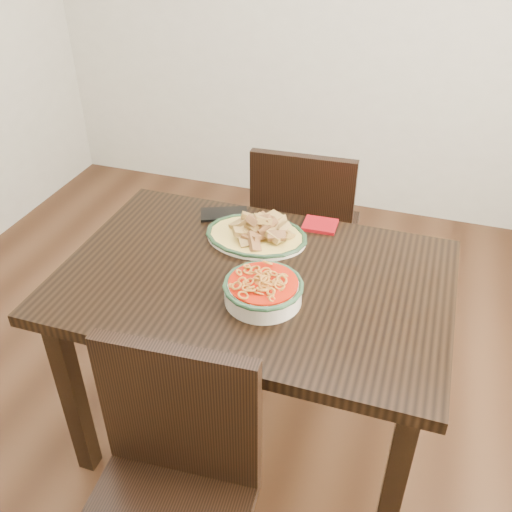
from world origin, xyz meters
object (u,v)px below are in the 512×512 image
(dining_table, at_px, (254,300))
(noodle_bowl, at_px, (263,288))
(chair_near, at_px, (169,489))
(smartphone, at_px, (224,214))
(chair_far, at_px, (304,228))
(fish_plate, at_px, (256,228))

(dining_table, distance_m, noodle_bowl, 0.19)
(chair_near, distance_m, noodle_bowl, 0.59)
(dining_table, height_order, smartphone, smartphone)
(chair_far, bearing_deg, fish_plate, 81.39)
(fish_plate, relative_size, smartphone, 2.04)
(noodle_bowl, relative_size, smartphone, 1.40)
(chair_near, bearing_deg, chair_far, 85.42)
(dining_table, relative_size, noodle_bowl, 5.10)
(dining_table, relative_size, chair_near, 1.36)
(fish_plate, distance_m, noodle_bowl, 0.33)
(chair_near, xyz_separation_m, smartphone, (-0.20, 0.93, 0.26))
(noodle_bowl, distance_m, smartphone, 0.51)
(chair_far, xyz_separation_m, noodle_bowl, (0.07, -0.82, 0.29))
(noodle_bowl, bearing_deg, dining_table, 120.90)
(dining_table, height_order, fish_plate, fish_plate)
(chair_far, distance_m, chair_near, 1.33)
(dining_table, xyz_separation_m, chair_far, (-0.01, 0.71, -0.15))
(fish_plate, height_order, noodle_bowl, fish_plate)
(chair_far, height_order, smartphone, chair_far)
(fish_plate, xyz_separation_m, smartphone, (-0.16, 0.11, -0.04))
(smartphone, bearing_deg, fish_plate, -57.92)
(dining_table, height_order, noodle_bowl, noodle_bowl)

